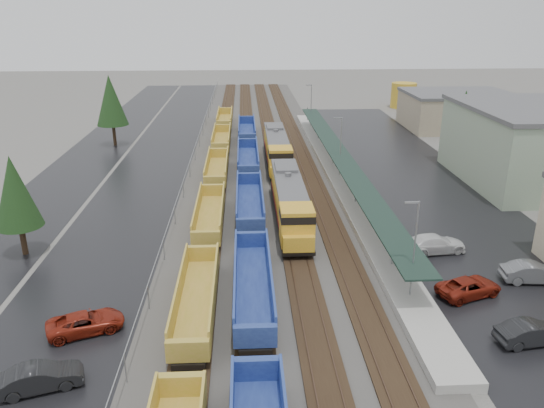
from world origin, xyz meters
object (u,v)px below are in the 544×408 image
at_px(well_string_blue, 251,237).
at_px(parked_car_east_c, 434,244).
at_px(parked_car_east_e, 533,273).
at_px(parked_car_west_b, 40,378).
at_px(well_string_yellow, 210,215).
at_px(parked_car_east_a, 532,333).
at_px(storage_tank, 403,95).
at_px(locomotive_lead, 290,202).
at_px(parked_car_west_c, 86,323).
at_px(locomotive_trail, 277,149).
at_px(parked_car_east_b, 469,287).

distance_m(well_string_blue, parked_car_east_c, 16.34).
bearing_deg(parked_car_east_e, parked_car_west_b, 111.68).
xyz_separation_m(well_string_yellow, parked_car_east_e, (26.19, -12.95, -0.36)).
height_order(well_string_yellow, parked_car_east_a, well_string_yellow).
distance_m(parked_car_east_a, parked_car_east_e, 9.10).
bearing_deg(storage_tank, well_string_yellow, -120.30).
bearing_deg(well_string_yellow, locomotive_lead, 2.14).
relative_size(parked_car_west_c, parked_car_east_c, 0.89).
distance_m(locomotive_trail, parked_car_west_b, 47.97).
bearing_deg(parked_car_east_e, parked_car_east_a, 155.82).
xyz_separation_m(well_string_yellow, storage_tank, (38.43, 65.75, 1.52)).
bearing_deg(parked_car_east_b, parked_car_east_a, 174.78).
bearing_deg(locomotive_trail, storage_tank, 55.61).
bearing_deg(locomotive_lead, well_string_yellow, -177.86).
relative_size(parked_car_west_b, parked_car_east_e, 0.95).
distance_m(locomotive_lead, parked_car_east_a, 25.43).
distance_m(well_string_blue, parked_car_west_b, 21.97).
bearing_deg(locomotive_lead, parked_car_west_c, -129.68).
bearing_deg(locomotive_trail, parked_car_west_c, -111.19).
xyz_separation_m(parked_car_east_a, parked_car_east_c, (-1.60, 13.82, 0.04)).
xyz_separation_m(parked_car_west_b, parked_car_east_c, (28.53, 16.66, 0.05)).
distance_m(storage_tank, parked_car_west_b, 101.01).
relative_size(locomotive_trail, parked_car_east_b, 3.83).
relative_size(well_string_yellow, parked_car_east_e, 22.71).
distance_m(parked_car_west_b, parked_car_east_c, 33.03).
height_order(well_string_blue, parked_car_west_b, well_string_blue).
xyz_separation_m(parked_car_west_c, parked_car_east_c, (27.54, 10.97, 0.12)).
bearing_deg(locomotive_trail, parked_car_east_c, -66.68).
xyz_separation_m(well_string_blue, parked_car_west_c, (-11.28, -12.53, -0.51)).
relative_size(locomotive_lead, well_string_blue, 0.19).
height_order(storage_tank, parked_car_east_b, storage_tank).
xyz_separation_m(well_string_blue, parked_car_east_c, (16.26, -1.56, -0.39)).
bearing_deg(locomotive_lead, locomotive_trail, 90.00).
distance_m(storage_tank, parked_car_east_b, 82.55).
relative_size(parked_car_west_c, parked_car_east_e, 1.02).
distance_m(well_string_yellow, parked_car_east_e, 29.22).
relative_size(well_string_blue, parked_car_east_e, 21.10).
xyz_separation_m(parked_car_west_c, parked_car_east_a, (29.14, -2.85, 0.07)).
distance_m(well_string_yellow, parked_car_east_c, 21.48).
xyz_separation_m(parked_car_west_b, parked_car_west_c, (0.99, 5.68, -0.07)).
height_order(well_string_blue, parked_car_west_c, well_string_blue).
bearing_deg(parked_car_west_b, storage_tank, -45.31).
relative_size(storage_tank, parked_car_east_e, 1.10).
bearing_deg(parked_car_east_e, parked_car_east_b, 111.14).
relative_size(parked_car_east_c, parked_car_east_e, 1.15).
height_order(locomotive_lead, well_string_yellow, locomotive_lead).
bearing_deg(parked_car_east_c, parked_car_east_a, 178.33).
distance_m(parked_car_east_a, parked_car_east_b, 6.41).
bearing_deg(locomotive_lead, well_string_blue, -124.23).
height_order(parked_car_west_b, parked_car_east_b, parked_car_west_b).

